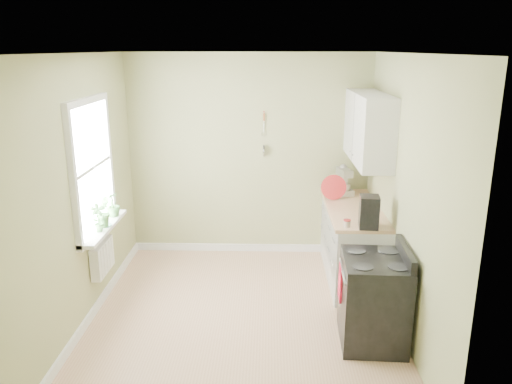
{
  "coord_description": "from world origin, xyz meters",
  "views": [
    {
      "loc": [
        0.27,
        -4.72,
        2.75
      ],
      "look_at": [
        0.13,
        0.55,
        1.22
      ],
      "focal_mm": 35.0,
      "sensor_mm": 36.0,
      "label": 1
    }
  ],
  "objects_px": {
    "coffee_maker": "(369,213)",
    "kettle": "(327,184)",
    "stove": "(374,300)",
    "stand_mixer": "(344,182)"
  },
  "relations": [
    {
      "from": "kettle",
      "to": "coffee_maker",
      "type": "distance_m",
      "value": 1.45
    },
    {
      "from": "coffee_maker",
      "to": "kettle",
      "type": "bearing_deg",
      "value": 101.02
    },
    {
      "from": "stove",
      "to": "stand_mixer",
      "type": "relative_size",
      "value": 2.6
    },
    {
      "from": "stand_mixer",
      "to": "kettle",
      "type": "relative_size",
      "value": 2.24
    },
    {
      "from": "kettle",
      "to": "coffee_maker",
      "type": "relative_size",
      "value": 0.49
    },
    {
      "from": "stove",
      "to": "coffee_maker",
      "type": "bearing_deg",
      "value": 86.08
    },
    {
      "from": "stove",
      "to": "coffee_maker",
      "type": "relative_size",
      "value": 2.83
    },
    {
      "from": "stand_mixer",
      "to": "kettle",
      "type": "height_order",
      "value": "stand_mixer"
    },
    {
      "from": "stove",
      "to": "stand_mixer",
      "type": "xyz_separation_m",
      "value": [
        -0.03,
        1.98,
        0.63
      ]
    },
    {
      "from": "stand_mixer",
      "to": "coffee_maker",
      "type": "distance_m",
      "value": 1.27
    }
  ]
}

